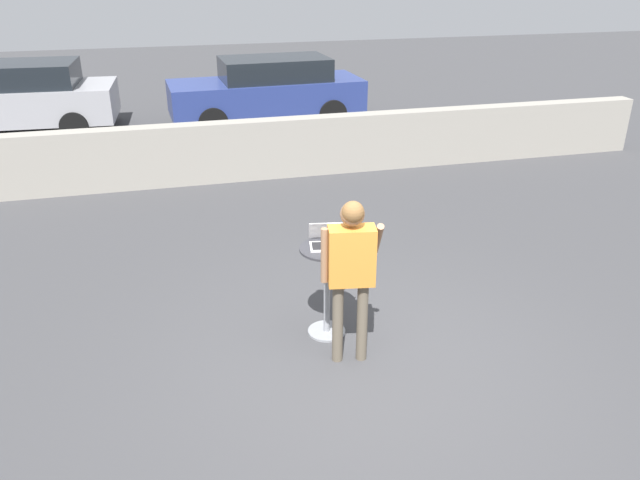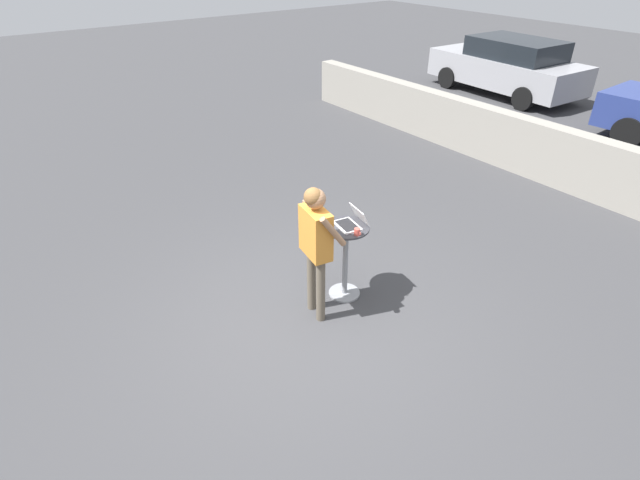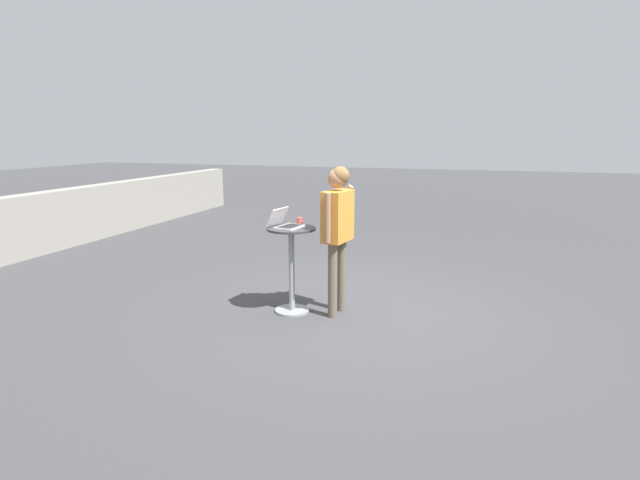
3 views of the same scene
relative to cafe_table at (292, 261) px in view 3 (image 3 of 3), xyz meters
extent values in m
plane|color=#3D3D3F|center=(0.23, -0.72, -0.63)|extent=(50.00, 50.00, 0.00)
cylinder|color=gray|center=(0.00, 0.00, -0.62)|extent=(0.41, 0.41, 0.03)
cylinder|color=gray|center=(0.00, 0.00, -0.12)|extent=(0.07, 0.07, 0.98)
cylinder|color=#333338|center=(0.00, 0.00, 0.39)|extent=(0.58, 0.58, 0.02)
cube|color=silver|center=(0.00, 0.01, 0.41)|extent=(0.38, 0.30, 0.02)
cube|color=black|center=(0.00, 0.01, 0.42)|extent=(0.33, 0.24, 0.00)
cube|color=silver|center=(0.03, 0.18, 0.52)|extent=(0.36, 0.17, 0.21)
cube|color=white|center=(0.03, 0.18, 0.52)|extent=(0.33, 0.15, 0.18)
cylinder|color=#C14C42|center=(0.23, -0.02, 0.44)|extent=(0.07, 0.07, 0.09)
torus|color=#C14C42|center=(0.28, -0.02, 0.44)|extent=(0.04, 0.01, 0.04)
cylinder|color=brown|center=(-0.02, -0.52, -0.19)|extent=(0.11, 0.11, 0.89)
cylinder|color=brown|center=(0.22, -0.56, -0.19)|extent=(0.11, 0.11, 0.89)
cube|color=orange|center=(0.10, -0.54, 0.55)|extent=(0.48, 0.30, 0.59)
sphere|color=#936B4C|center=(0.10, -0.54, 0.98)|extent=(0.23, 0.23, 0.23)
sphere|color=brown|center=(0.09, -0.57, 1.01)|extent=(0.21, 0.21, 0.21)
cylinder|color=#936B4C|center=(-0.16, -0.49, 0.56)|extent=(0.07, 0.07, 0.56)
cylinder|color=#936B4C|center=(0.37, -0.50, 0.68)|extent=(0.12, 0.34, 0.43)
camera|label=1|loc=(-1.51, -5.63, 3.18)|focal=35.00mm
camera|label=2|loc=(4.05, -3.42, 3.46)|focal=28.00mm
camera|label=3|loc=(-5.36, -2.07, 1.49)|focal=28.00mm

